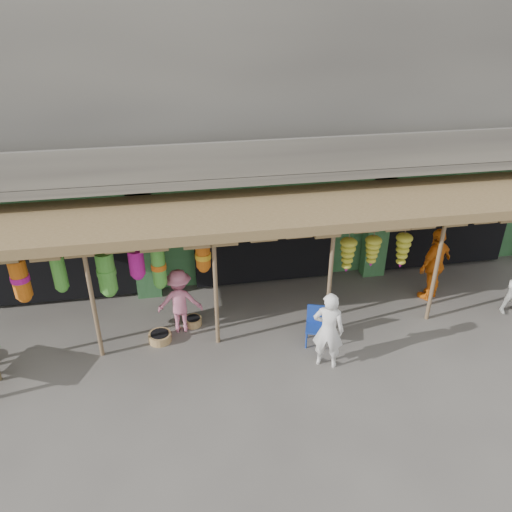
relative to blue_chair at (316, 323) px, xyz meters
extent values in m
plane|color=#514C47|center=(-0.63, 0.57, -0.50)|extent=(80.00, 80.00, 0.00)
cube|color=gray|center=(-0.63, 5.57, 4.50)|extent=(16.00, 6.00, 4.00)
cube|color=#2D6033|center=(-0.63, 5.72, 1.00)|extent=(16.00, 5.70, 3.00)
cube|color=gray|center=(-0.63, 2.22, 2.70)|extent=(16.00, 0.90, 0.22)
cube|color=gray|center=(-0.63, 1.82, 3.20)|extent=(16.00, 0.10, 0.80)
cube|color=#2D6033|center=(-0.63, 2.62, 2.35)|extent=(16.00, 0.35, 0.35)
cube|color=yellow|center=(-5.63, 2.54, 2.25)|extent=(1.70, 0.06, 0.55)
cube|color=#B21414|center=(-5.63, 2.50, 2.25)|extent=(1.30, 0.02, 0.30)
cube|color=black|center=(-5.63, 3.57, 0.85)|extent=(3.60, 2.00, 2.50)
cube|color=black|center=(-0.63, 3.57, 0.85)|extent=(3.60, 2.00, 2.50)
cube|color=black|center=(4.37, 3.57, 0.85)|extent=(3.60, 2.00, 2.50)
cube|color=#2D6033|center=(-3.63, 2.62, 1.00)|extent=(0.60, 0.35, 3.00)
cube|color=#2D6033|center=(2.37, 2.62, 1.00)|extent=(0.60, 0.35, 3.00)
cylinder|color=brown|center=(-4.63, 0.37, 0.80)|extent=(0.09, 0.09, 2.60)
cylinder|color=brown|center=(-2.13, 0.37, 0.80)|extent=(0.09, 0.09, 2.60)
cylinder|color=brown|center=(0.37, 0.37, 0.80)|extent=(0.09, 0.09, 2.60)
cylinder|color=brown|center=(2.87, 0.37, 0.80)|extent=(0.09, 0.09, 2.60)
cylinder|color=brown|center=(-0.88, 0.37, 2.00)|extent=(12.90, 0.08, 0.08)
cylinder|color=brown|center=(-3.63, 0.77, 1.85)|extent=(5.50, 0.06, 0.06)
cube|color=brown|center=(-0.63, 1.47, 2.18)|extent=(14.00, 2.70, 0.22)
cylinder|color=#173597|center=(-0.26, -0.19, -0.29)|extent=(0.04, 0.04, 0.40)
cylinder|color=#173597|center=(0.09, -0.31, -0.29)|extent=(0.04, 0.04, 0.40)
cylinder|color=#173597|center=(-0.14, 0.15, -0.29)|extent=(0.04, 0.04, 0.40)
cylinder|color=#173597|center=(0.20, 0.03, -0.29)|extent=(0.04, 0.04, 0.40)
cube|color=#173597|center=(-0.03, -0.08, -0.07)|extent=(0.54, 0.54, 0.05)
cube|color=#173597|center=(0.04, 0.11, 0.17)|extent=(0.41, 0.18, 0.45)
cylinder|color=olive|center=(-3.40, 0.63, -0.40)|extent=(0.67, 0.67, 0.20)
cylinder|color=#A1724B|center=(-2.63, 1.11, -0.40)|extent=(0.52, 0.52, 0.18)
imported|color=white|center=(0.01, -0.77, 0.38)|extent=(0.75, 0.65, 1.75)
imported|color=orange|center=(3.37, 1.24, 0.46)|extent=(1.21, 0.93, 1.92)
imported|color=#C56882|center=(-2.90, 0.97, 0.28)|extent=(1.05, 0.67, 1.56)
camera|label=1|loc=(-2.87, -8.51, 6.50)|focal=35.00mm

